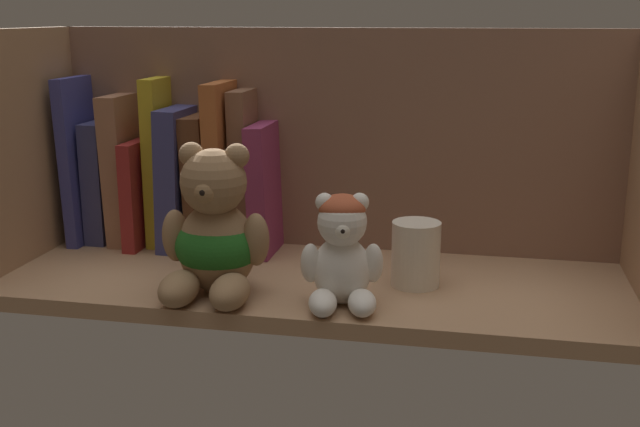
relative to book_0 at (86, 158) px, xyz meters
The scene contains 16 objects.
shelf_board 40.57cm from the book_0, 17.89° to the right, with size 77.92×28.02×2.00cm, color #A87F5B.
shelf_back_panel 36.78cm from the book_0, ahead, with size 80.32×1.20×32.67cm, color #86604C.
shelf_side_panel_left 12.47cm from the book_0, 105.01° to the right, with size 1.60×30.42×32.67cm, color #A87F5B.
book_0 is the anchor object (origin of this frame).
book_1 4.26cm from the book_0, ahead, with size 2.99×9.65×17.49cm, color navy.
book_2 6.42cm from the book_0, ahead, with size 3.02×10.77×21.40cm, color #9C6A4D.
book_3 10.21cm from the book_0, ahead, with size 1.94×14.47×15.22cm, color maroon.
book_4 11.77cm from the book_0, ahead, with size 2.15×9.05×23.84cm, color gold.
book_5 15.01cm from the book_0, ahead, with size 3.14×13.78×19.89cm, color navy.
book_6 18.68cm from the book_0, ahead, with size 3.18×11.97×18.89cm, color brown.
book_7 21.73cm from the book_0, ahead, with size 2.31×14.38×23.56cm, color #AE5B2C.
book_8 24.58cm from the book_0, ahead, with size 2.44×9.69×22.45cm, color brown.
book_9 27.72cm from the book_0, ahead, with size 2.62×13.68×17.99cm, color #892F5A.
teddy_bear_larger 33.12cm from the book_0, 36.45° to the right, with size 13.14×13.68×18.08cm.
teddy_bear_smaller 46.76cm from the book_0, 25.96° to the right, with size 9.74×10.13×13.06cm.
pillar_candle 51.47cm from the book_0, 13.73° to the right, with size 5.96×5.96×8.03cm, color silver.
Camera 1 is at (19.87, -92.27, 34.60)cm, focal length 44.12 mm.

